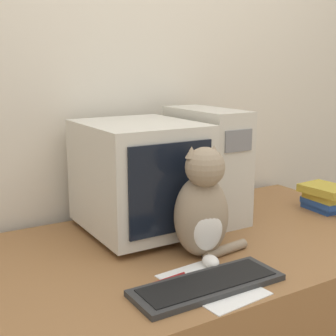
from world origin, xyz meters
TOP-DOWN VIEW (x-y plane):
  - wall_back at (0.00, 1.01)m, footprint 7.00×0.05m
  - desk at (0.00, 0.47)m, footprint 1.69×0.94m
  - crt_monitor at (-0.15, 0.68)m, footprint 0.40×0.48m
  - computer_tower at (0.18, 0.70)m, footprint 0.18×0.42m
  - keyboard at (-0.20, 0.15)m, footprint 0.47×0.16m
  - cat at (-0.08, 0.35)m, footprint 0.28×0.25m
  - book_stack at (0.69, 0.49)m, footprint 0.17×0.21m
  - pen at (-0.28, 0.25)m, footprint 0.14×0.02m
  - paper_sheet at (-0.18, 0.16)m, footprint 0.24×0.31m

SIDE VIEW (x-z plane):
  - desk at x=0.00m, z-range 0.00..0.74m
  - paper_sheet at x=-0.18m, z-range 0.74..0.74m
  - pen at x=-0.28m, z-range 0.74..0.75m
  - keyboard at x=-0.20m, z-range 0.74..0.76m
  - book_stack at x=0.69m, z-range 0.74..0.86m
  - cat at x=-0.08m, z-range 0.72..1.10m
  - crt_monitor at x=-0.15m, z-range 0.75..1.18m
  - computer_tower at x=0.18m, z-range 0.74..1.20m
  - wall_back at x=0.00m, z-range 0.00..2.50m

